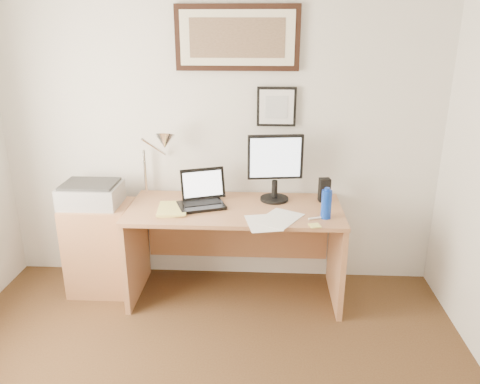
# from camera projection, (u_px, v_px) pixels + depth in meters

# --- Properties ---
(wall_back) EXTENTS (3.50, 0.02, 2.50)m
(wall_back) POSITION_uv_depth(u_px,v_px,m) (219.00, 131.00, 3.69)
(wall_back) COLOR silver
(wall_back) RESTS_ON ground
(side_cabinet) EXTENTS (0.50, 0.40, 0.73)m
(side_cabinet) POSITION_uv_depth(u_px,v_px,m) (102.00, 248.00, 3.73)
(side_cabinet) COLOR #A66C45
(side_cabinet) RESTS_ON floor
(water_bottle) EXTENTS (0.07, 0.07, 0.21)m
(water_bottle) POSITION_uv_depth(u_px,v_px,m) (326.00, 204.00, 3.27)
(water_bottle) COLOR #0E37B6
(water_bottle) RESTS_ON desk
(bottle_cap) EXTENTS (0.04, 0.04, 0.02)m
(bottle_cap) POSITION_uv_depth(u_px,v_px,m) (327.00, 189.00, 3.24)
(bottle_cap) COLOR #0E37B6
(bottle_cap) RESTS_ON water_bottle
(speaker) EXTENTS (0.09, 0.08, 0.18)m
(speaker) POSITION_uv_depth(u_px,v_px,m) (324.00, 190.00, 3.60)
(speaker) COLOR black
(speaker) RESTS_ON desk
(paper_sheet_a) EXTENTS (0.28, 0.35, 0.00)m
(paper_sheet_a) POSITION_uv_depth(u_px,v_px,m) (263.00, 223.00, 3.22)
(paper_sheet_a) COLOR white
(paper_sheet_a) RESTS_ON desk
(paper_sheet_b) EXTENTS (0.37, 0.41, 0.00)m
(paper_sheet_b) POSITION_uv_depth(u_px,v_px,m) (280.00, 218.00, 3.29)
(paper_sheet_b) COLOR white
(paper_sheet_b) RESTS_ON desk
(sticky_pad) EXTENTS (0.09, 0.09, 0.01)m
(sticky_pad) POSITION_uv_depth(u_px,v_px,m) (315.00, 226.00, 3.16)
(sticky_pad) COLOR #F6F374
(sticky_pad) RESTS_ON desk
(marker_pen) EXTENTS (0.14, 0.06, 0.02)m
(marker_pen) POSITION_uv_depth(u_px,v_px,m) (318.00, 218.00, 3.29)
(marker_pen) COLOR white
(marker_pen) RESTS_ON desk
(book) EXTENTS (0.24, 0.31, 0.02)m
(book) POSITION_uv_depth(u_px,v_px,m) (158.00, 209.00, 3.43)
(book) COLOR #F0E570
(book) RESTS_ON desk
(desk) EXTENTS (1.60, 0.70, 0.75)m
(desk) POSITION_uv_depth(u_px,v_px,m) (236.00, 231.00, 3.66)
(desk) COLOR #A66C45
(desk) RESTS_ON floor
(laptop) EXTENTS (0.40, 0.40, 0.26)m
(laptop) POSITION_uv_depth(u_px,v_px,m) (202.00, 197.00, 3.54)
(laptop) COLOR black
(laptop) RESTS_ON desk
(lcd_monitor) EXTENTS (0.42, 0.22, 0.52)m
(lcd_monitor) POSITION_uv_depth(u_px,v_px,m) (275.00, 165.00, 3.54)
(lcd_monitor) COLOR black
(lcd_monitor) RESTS_ON desk
(printer) EXTENTS (0.44, 0.34, 0.18)m
(printer) POSITION_uv_depth(u_px,v_px,m) (91.00, 194.00, 3.58)
(printer) COLOR #A1A1A3
(printer) RESTS_ON side_cabinet
(desk_lamp) EXTENTS (0.29, 0.27, 0.53)m
(desk_lamp) POSITION_uv_depth(u_px,v_px,m) (163.00, 144.00, 3.55)
(desk_lamp) COLOR white
(desk_lamp) RESTS_ON desk
(picture_large) EXTENTS (0.92, 0.04, 0.47)m
(picture_large) POSITION_uv_depth(u_px,v_px,m) (237.00, 38.00, 3.42)
(picture_large) COLOR black
(picture_large) RESTS_ON wall_back
(picture_small) EXTENTS (0.30, 0.03, 0.30)m
(picture_small) POSITION_uv_depth(u_px,v_px,m) (276.00, 107.00, 3.57)
(picture_small) COLOR black
(picture_small) RESTS_ON wall_back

